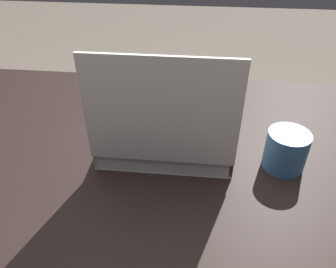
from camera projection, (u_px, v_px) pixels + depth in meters
The scene contains 4 objects.
dining_table at pixel (140, 172), 0.87m from camera, with size 1.29×0.76×0.71m.
donut_box at pixel (168, 131), 0.76m from camera, with size 0.30×0.26×0.28m.
coffee_mug at pixel (286, 150), 0.72m from camera, with size 0.09×0.09×0.09m.
paper_napkin at pixel (178, 90), 1.03m from camera, with size 0.18×0.13×0.01m.
Camera 1 is at (-0.14, 0.63, 1.20)m, focal length 35.00 mm.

